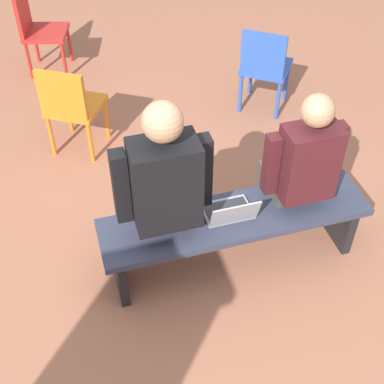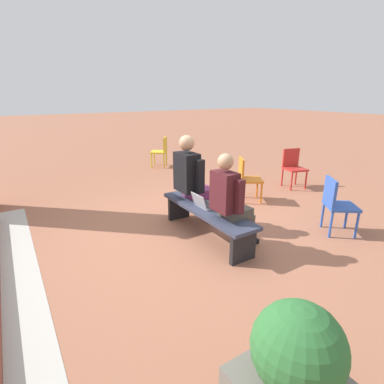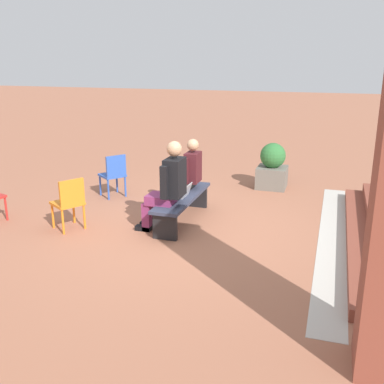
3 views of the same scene
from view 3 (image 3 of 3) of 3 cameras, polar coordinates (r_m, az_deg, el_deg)
name	(u,v)px [view 3 (image 3 of 3)]	position (r m, az deg, el deg)	size (l,w,h in m)	color
ground_plane	(181,229)	(7.13, -1.36, -4.74)	(60.00, 60.00, 0.00)	#9E6047
concrete_strip	(332,238)	(7.10, 17.37, -5.61)	(5.35, 0.40, 0.01)	#B7B2A8
bench	(182,201)	(7.34, -1.22, -1.16)	(1.80, 0.44, 0.45)	#33384C
person_student	(187,174)	(7.66, -0.63, 2.33)	(0.52, 0.66, 1.31)	#4C473D
person_adult	(168,185)	(6.82, -3.10, 0.92)	(0.59, 0.75, 1.43)	#7F2D5B
laptop	(182,193)	(7.25, -1.26, -0.18)	(0.32, 0.29, 0.21)	#9EA0A5
plastic_chair_foreground	(114,173)	(8.74, -9.90, 2.40)	(0.59, 0.59, 0.84)	#2D56B7
plastic_chair_far_left	(69,201)	(7.20, -15.30, -1.07)	(0.58, 0.58, 0.84)	orange
planter	(272,167)	(9.40, 10.16, 3.12)	(0.60, 0.60, 0.94)	#6B665B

